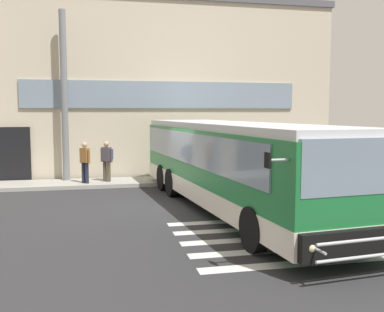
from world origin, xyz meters
name	(u,v)px	position (x,y,z in m)	size (l,w,h in m)	color
ground_plane	(162,206)	(0.00, 0.00, -0.01)	(80.00, 90.00, 0.02)	#2B2B2D
bay_paint_stripes	(270,238)	(2.00, -4.20, 0.00)	(4.40, 3.96, 0.01)	silver
terminal_building	(120,92)	(-0.68, 11.56, 4.15)	(20.15, 13.80, 8.32)	beige
boarding_curb	(146,181)	(0.00, 4.80, 0.07)	(22.35, 2.00, 0.15)	#9E9B93
entry_support_column	(64,96)	(-3.29, 5.40, 3.68)	(0.28, 0.28, 7.07)	slate
bus_main_foreground	(232,167)	(2.04, -0.95, 1.34)	(3.72, 12.42, 2.70)	#1E7238
passenger_near_column	(85,160)	(-2.49, 4.39, 1.08)	(0.43, 0.46, 1.68)	#1E2338
passenger_by_doorway	(107,158)	(-1.60, 4.70, 1.11)	(0.52, 0.50, 1.68)	#4C4233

